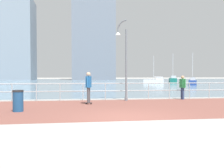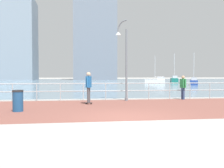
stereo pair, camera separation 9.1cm
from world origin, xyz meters
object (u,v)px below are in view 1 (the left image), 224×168
Objects in this scene: trash_bin at (18,101)px; sailboat_white at (173,80)px; skateboarder at (89,85)px; bystander at (183,86)px; sailboat_red at (154,81)px; sailboat_navy at (192,82)px; lamppost at (124,56)px.

trash_bin is 0.15× the size of sailboat_white.
skateboarder is 1.86× the size of trash_bin.
sailboat_white is at bearing 68.93° from bystander.
sailboat_navy is at bearing -58.45° from sailboat_red.
skateboarder is 3.97m from trash_bin.
trash_bin is 33.88m from sailboat_navy.
skateboarder is 30.11m from sailboat_navy.
sailboat_red is 0.83× the size of sailboat_white.
trash_bin is 0.18× the size of sailboat_red.
sailboat_red reaches higher than bystander.
sailboat_white is (19.99, 37.76, -0.45)m from skateboarder.
sailboat_white reaches higher than sailboat_navy.
trash_bin is at bearing -155.83° from bystander.
bystander is 0.30× the size of sailboat_red.
bystander is at bearing 2.29° from lamppost.
trash_bin is at bearing -128.19° from sailboat_navy.
sailboat_red is at bearing 63.12° from trash_bin.
bystander is 38.52m from sailboat_white.
lamppost is at bearing 36.62° from skateboarder.
sailboat_white reaches higher than trash_bin.
sailboat_navy is (20.95, 26.62, 0.02)m from trash_bin.
sailboat_navy reaches higher than sailboat_red.
sailboat_navy is at bearing 55.48° from lamppost.
sailboat_red is at bearing 66.09° from skateboarder.
skateboarder is at bearing -113.91° from sailboat_red.
sailboat_navy reaches higher than trash_bin.
lamppost is 0.97× the size of sailboat_navy.
trash_bin is 0.18× the size of sailboat_navy.
skateboarder is 0.28× the size of sailboat_white.
bystander is 30.08m from sailboat_red.
trash_bin is 46.31m from sailboat_white.
skateboarder is at bearing -126.24° from sailboat_navy.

